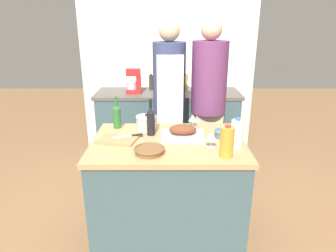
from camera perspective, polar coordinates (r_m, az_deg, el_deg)
ground_plane at (r=2.85m, az=-0.01°, el=-19.13°), size 12.00×12.00×0.00m
kitchen_island at (r=2.60m, az=-0.01°, el=-11.64°), size 1.22×0.86×0.86m
back_counter at (r=3.92m, az=0.04°, el=-0.11°), size 1.80×0.60×0.93m
back_wall at (r=4.08m, az=0.05°, el=12.34°), size 2.30×0.10×2.55m
roasting_pan at (r=2.43m, az=2.80°, el=-1.43°), size 0.35×0.24×0.12m
wicker_basket at (r=2.18m, az=-3.61°, el=-4.61°), size 0.23×0.23×0.05m
cutting_board at (r=2.43m, az=-9.60°, el=-2.66°), size 0.33×0.26×0.02m
stock_pot at (r=2.66m, az=-4.12°, el=0.67°), size 0.19×0.19×0.14m
mixing_bowl at (r=2.50m, az=10.62°, el=-1.35°), size 0.16×0.16×0.07m
juice_jug at (r=2.13m, az=11.14°, el=-3.00°), size 0.10×0.10×0.24m
milk_jug at (r=2.30m, az=12.96°, el=-1.46°), size 0.09×0.09×0.23m
wine_bottle_green at (r=2.70m, az=-9.72°, el=1.98°), size 0.07×0.07×0.29m
wine_bottle_dark at (r=2.49m, az=-3.29°, el=0.98°), size 0.07×0.07×0.31m
wine_glass_left at (r=2.69m, az=4.77°, el=1.46°), size 0.08×0.08×0.12m
wine_glass_right at (r=2.27m, az=8.26°, el=-2.12°), size 0.08×0.08×0.12m
knife_chef at (r=2.47m, az=-7.43°, el=-1.87°), size 0.24×0.11×0.01m
stand_mixer at (r=3.72m, az=-6.50°, el=8.10°), size 0.18×0.14×0.30m
condiment_bottle_tall at (r=3.88m, az=3.32°, el=8.27°), size 0.07×0.07×0.21m
condiment_bottle_short at (r=3.90m, az=-3.19°, el=8.27°), size 0.05×0.05×0.21m
person_cook_aproned at (r=3.14m, az=0.26°, el=5.09°), size 0.33×0.34×1.79m
person_cook_guest at (r=3.16m, az=7.70°, el=5.00°), size 0.36×0.36×1.80m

